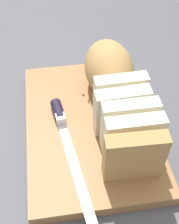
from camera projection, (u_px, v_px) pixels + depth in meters
name	position (u px, v px, depth m)	size (l,w,h in m)	color
ground_plane	(89.00, 129.00, 0.66)	(3.00, 3.00, 0.00)	#4C4C51
cutting_board	(89.00, 126.00, 0.65)	(0.39, 0.26, 0.02)	#9E6B3D
bread_loaf	(116.00, 91.00, 0.63)	(0.34, 0.11, 0.11)	tan
bread_knife	(63.00, 126.00, 0.62)	(0.29, 0.05, 0.02)	silver
crumb_near_knife	(120.00, 108.00, 0.67)	(0.01, 0.01, 0.01)	#996633
crumb_near_loaf	(89.00, 102.00, 0.68)	(0.00, 0.00, 0.00)	#996633
crumb_stray_left	(88.00, 100.00, 0.69)	(0.00, 0.00, 0.00)	#996633
crumb_stray_right	(83.00, 95.00, 0.70)	(0.00, 0.00, 0.00)	#996633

